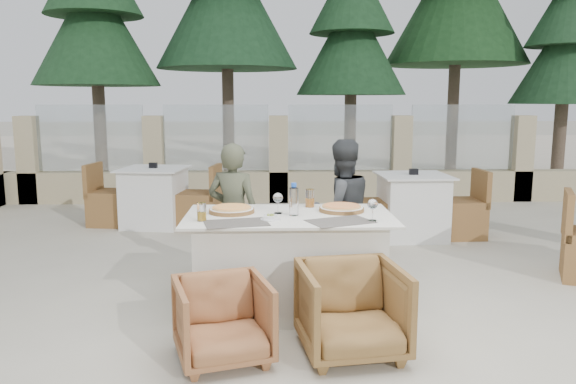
{
  "coord_description": "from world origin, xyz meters",
  "views": [
    {
      "loc": [
        -0.13,
        -4.27,
        1.64
      ],
      "look_at": [
        0.01,
        0.27,
        0.9
      ],
      "focal_mm": 35.0,
      "sensor_mm": 36.0,
      "label": 1
    }
  ],
  "objects_px": {
    "dining_table": "(289,263)",
    "armchair_near_right": "(352,310)",
    "armchair_far_right": "(322,251)",
    "diner_left": "(234,215)",
    "beer_glass_left": "(202,212)",
    "water_bottle": "(294,199)",
    "bg_table_b": "(412,206)",
    "wine_glass_corner": "(373,209)",
    "bg_table_a": "(154,197)",
    "pizza_left": "(232,210)",
    "olive_dish": "(270,217)",
    "pizza_right": "(342,208)",
    "beer_glass_right": "(310,198)",
    "wine_glass_centre": "(278,202)",
    "diner_right": "(341,211)",
    "armchair_far_left": "(241,248)",
    "armchair_near_left": "(223,320)"
  },
  "relations": [
    {
      "from": "bg_table_a",
      "to": "bg_table_b",
      "type": "distance_m",
      "value": 3.32
    },
    {
      "from": "wine_glass_centre",
      "to": "armchair_near_right",
      "type": "relative_size",
      "value": 0.28
    },
    {
      "from": "diner_left",
      "to": "bg_table_a",
      "type": "xyz_separation_m",
      "value": [
        -1.2,
        2.44,
        -0.26
      ]
    },
    {
      "from": "beer_glass_right",
      "to": "bg_table_b",
      "type": "distance_m",
      "value": 2.47
    },
    {
      "from": "wine_glass_centre",
      "to": "armchair_far_left",
      "type": "distance_m",
      "value": 1.09
    },
    {
      "from": "beer_glass_left",
      "to": "beer_glass_right",
      "type": "distance_m",
      "value": 0.98
    },
    {
      "from": "beer_glass_right",
      "to": "armchair_near_right",
      "type": "xyz_separation_m",
      "value": [
        0.2,
        -1.11,
        -0.54
      ]
    },
    {
      "from": "wine_glass_centre",
      "to": "diner_right",
      "type": "height_order",
      "value": "diner_right"
    },
    {
      "from": "olive_dish",
      "to": "armchair_far_left",
      "type": "distance_m",
      "value": 1.23
    },
    {
      "from": "diner_right",
      "to": "bg_table_b",
      "type": "height_order",
      "value": "diner_right"
    },
    {
      "from": "armchair_far_right",
      "to": "bg_table_a",
      "type": "height_order",
      "value": "bg_table_a"
    },
    {
      "from": "wine_glass_corner",
      "to": "diner_left",
      "type": "height_order",
      "value": "diner_left"
    },
    {
      "from": "olive_dish",
      "to": "armchair_near_right",
      "type": "relative_size",
      "value": 0.17
    },
    {
      "from": "dining_table",
      "to": "bg_table_a",
      "type": "distance_m",
      "value": 3.51
    },
    {
      "from": "wine_glass_corner",
      "to": "diner_left",
      "type": "relative_size",
      "value": 0.14
    },
    {
      "from": "pizza_right",
      "to": "beer_glass_right",
      "type": "bearing_deg",
      "value": 141.93
    },
    {
      "from": "armchair_near_left",
      "to": "bg_table_a",
      "type": "xyz_separation_m",
      "value": [
        -1.22,
        3.94,
        0.12
      ]
    },
    {
      "from": "wine_glass_corner",
      "to": "bg_table_a",
      "type": "xyz_separation_m",
      "value": [
        -2.27,
        3.32,
        -0.48
      ]
    },
    {
      "from": "pizza_right",
      "to": "armchair_far_right",
      "type": "bearing_deg",
      "value": 101.42
    },
    {
      "from": "wine_glass_centre",
      "to": "diner_left",
      "type": "relative_size",
      "value": 0.14
    },
    {
      "from": "water_bottle",
      "to": "armchair_near_right",
      "type": "relative_size",
      "value": 0.38
    },
    {
      "from": "dining_table",
      "to": "pizza_right",
      "type": "bearing_deg",
      "value": 17.39
    },
    {
      "from": "armchair_far_right",
      "to": "armchair_near_right",
      "type": "height_order",
      "value": "armchair_far_right"
    },
    {
      "from": "bg_table_b",
      "to": "armchair_near_right",
      "type": "bearing_deg",
      "value": -112.51
    },
    {
      "from": "pizza_right",
      "to": "diner_left",
      "type": "relative_size",
      "value": 0.28
    },
    {
      "from": "armchair_far_right",
      "to": "armchair_near_right",
      "type": "relative_size",
      "value": 1.01
    },
    {
      "from": "armchair_near_right",
      "to": "diner_left",
      "type": "height_order",
      "value": "diner_left"
    },
    {
      "from": "bg_table_a",
      "to": "pizza_left",
      "type": "bearing_deg",
      "value": -59.7
    },
    {
      "from": "pizza_left",
      "to": "bg_table_a",
      "type": "bearing_deg",
      "value": 112.33
    },
    {
      "from": "bg_table_a",
      "to": "armchair_near_right",
      "type": "bearing_deg",
      "value": -54.11
    },
    {
      "from": "wine_glass_centre",
      "to": "beer_glass_left",
      "type": "height_order",
      "value": "wine_glass_centre"
    },
    {
      "from": "pizza_left",
      "to": "diner_left",
      "type": "xyz_separation_m",
      "value": [
        -0.02,
        0.54,
        -0.15
      ]
    },
    {
      "from": "beer_glass_right",
      "to": "armchair_far_left",
      "type": "bearing_deg",
      "value": 136.25
    },
    {
      "from": "dining_table",
      "to": "water_bottle",
      "type": "distance_m",
      "value": 0.51
    },
    {
      "from": "dining_table",
      "to": "armchair_near_right",
      "type": "relative_size",
      "value": 2.42
    },
    {
      "from": "diner_left",
      "to": "beer_glass_left",
      "type": "bearing_deg",
      "value": 94.26
    },
    {
      "from": "water_bottle",
      "to": "armchair_near_right",
      "type": "distance_m",
      "value": 1.03
    },
    {
      "from": "wine_glass_centre",
      "to": "bg_table_b",
      "type": "height_order",
      "value": "wine_glass_centre"
    },
    {
      "from": "wine_glass_centre",
      "to": "beer_glass_left",
      "type": "xyz_separation_m",
      "value": [
        -0.56,
        -0.25,
        -0.02
      ]
    },
    {
      "from": "wine_glass_corner",
      "to": "armchair_near_right",
      "type": "xyz_separation_m",
      "value": [
        -0.22,
        -0.55,
        -0.56
      ]
    },
    {
      "from": "dining_table",
      "to": "beer_glass_left",
      "type": "relative_size",
      "value": 11.92
    },
    {
      "from": "dining_table",
      "to": "pizza_left",
      "type": "relative_size",
      "value": 4.47
    },
    {
      "from": "dining_table",
      "to": "armchair_near_right",
      "type": "xyz_separation_m",
      "value": [
        0.38,
        -0.79,
        -0.08
      ]
    },
    {
      "from": "armchair_near_right",
      "to": "pizza_left",
      "type": "bearing_deg",
      "value": 124.65
    },
    {
      "from": "wine_glass_corner",
      "to": "bg_table_a",
      "type": "height_order",
      "value": "wine_glass_corner"
    },
    {
      "from": "pizza_left",
      "to": "olive_dish",
      "type": "relative_size",
      "value": 3.25
    },
    {
      "from": "pizza_right",
      "to": "bg_table_b",
      "type": "bearing_deg",
      "value": 62.59
    },
    {
      "from": "dining_table",
      "to": "pizza_right",
      "type": "relative_size",
      "value": 4.48
    },
    {
      "from": "diner_left",
      "to": "water_bottle",
      "type": "bearing_deg",
      "value": 143.64
    },
    {
      "from": "water_bottle",
      "to": "wine_glass_corner",
      "type": "bearing_deg",
      "value": -21.73
    }
  ]
}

